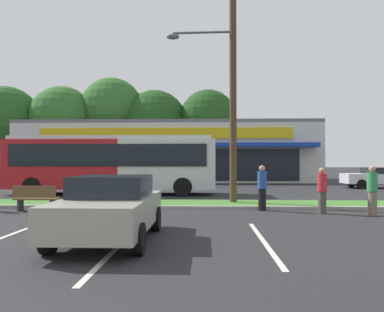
# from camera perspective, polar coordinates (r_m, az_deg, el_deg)

# --- Properties ---
(grass_median) EXTENTS (56.00, 2.20, 0.12)m
(grass_median) POSITION_cam_1_polar(r_m,az_deg,el_deg) (16.00, -6.21, -7.25)
(grass_median) COLOR #427A2D
(grass_median) RESTS_ON ground_plane
(curb_lip) EXTENTS (56.00, 0.24, 0.12)m
(curb_lip) POSITION_cam_1_polar(r_m,az_deg,el_deg) (14.80, -6.89, -7.78)
(curb_lip) COLOR #99968C
(curb_lip) RESTS_ON ground_plane
(parking_stripe_2) EXTENTS (0.12, 4.80, 0.01)m
(parking_stripe_2) POSITION_cam_1_polar(r_m,az_deg,el_deg) (8.21, -11.66, -13.81)
(parking_stripe_2) COLOR silver
(parking_stripe_2) RESTS_ON ground_plane
(parking_stripe_3) EXTENTS (0.12, 4.80, 0.01)m
(parking_stripe_3) POSITION_cam_1_polar(r_m,az_deg,el_deg) (8.99, 10.89, -12.66)
(parking_stripe_3) COLOR silver
(parking_stripe_3) RESTS_ON ground_plane
(storefront_building) EXTENTS (27.21, 11.50, 5.51)m
(storefront_building) POSITION_cam_1_polar(r_m,az_deg,el_deg) (36.99, -3.33, 0.57)
(storefront_building) COLOR beige
(storefront_building) RESTS_ON ground_plane
(tree_far_left) EXTENTS (8.11, 8.11, 10.98)m
(tree_far_left) POSITION_cam_1_polar(r_m,az_deg,el_deg) (50.79, -26.57, 4.97)
(tree_far_left) COLOR #473323
(tree_far_left) RESTS_ON ground_plane
(tree_left) EXTENTS (8.03, 8.03, 11.11)m
(tree_left) POSITION_cam_1_polar(r_m,az_deg,el_deg) (48.81, -19.23, 5.36)
(tree_left) COLOR #473323
(tree_left) RESTS_ON ground_plane
(tree_mid_left) EXTENTS (7.93, 7.93, 12.39)m
(tree_mid_left) POSITION_cam_1_polar(r_m,az_deg,el_deg) (48.41, -12.17, 6.98)
(tree_mid_left) COLOR #473323
(tree_mid_left) RESTS_ON ground_plane
(tree_mid) EXTENTS (8.09, 8.09, 10.80)m
(tree_mid) POSITION_cam_1_polar(r_m,az_deg,el_deg) (47.18, -5.69, 5.13)
(tree_mid) COLOR #473323
(tree_mid) RESTS_ON ground_plane
(tree_mid_right) EXTENTS (6.99, 6.99, 10.75)m
(tree_mid_right) POSITION_cam_1_polar(r_m,az_deg,el_deg) (46.36, 2.45, 5.84)
(tree_mid_right) COLOR #473323
(tree_mid_right) RESTS_ON ground_plane
(utility_pole) EXTENTS (3.03, 2.40, 10.32)m
(utility_pole) POSITION_cam_1_polar(r_m,az_deg,el_deg) (16.43, 5.79, 12.04)
(utility_pole) COLOR #4C3826
(utility_pole) RESTS_ON ground_plane
(city_bus) EXTENTS (11.60, 2.69, 3.25)m
(city_bus) POSITION_cam_1_polar(r_m,az_deg,el_deg) (21.47, -12.06, -1.05)
(city_bus) COLOR #AD191E
(city_bus) RESTS_ON ground_plane
(bus_stop_bench) EXTENTS (1.60, 0.45, 0.95)m
(bus_stop_bench) POSITION_cam_1_polar(r_m,az_deg,el_deg) (15.10, -22.81, -5.89)
(bus_stop_bench) COLOR brown
(bus_stop_bench) RESTS_ON ground_plane
(car_0) EXTENTS (4.48, 1.94, 1.44)m
(car_0) POSITION_cam_1_polar(r_m,az_deg,el_deg) (28.95, 26.45, -2.92)
(car_0) COLOR silver
(car_0) RESTS_ON ground_plane
(car_2) EXTENTS (2.02, 4.17, 1.51)m
(car_2) POSITION_cam_1_polar(r_m,az_deg,el_deg) (9.00, -12.35, -7.67)
(car_2) COLOR #9E998C
(car_2) RESTS_ON ground_plane
(car_3) EXTENTS (4.24, 1.95, 1.51)m
(car_3) POSITION_cam_1_polar(r_m,az_deg,el_deg) (28.79, -14.21, -2.94)
(car_3) COLOR maroon
(car_3) RESTS_ON ground_plane
(pedestrian_near_bench) EXTENTS (0.34, 0.34, 1.70)m
(pedestrian_near_bench) POSITION_cam_1_polar(r_m,az_deg,el_deg) (14.34, 10.67, -4.80)
(pedestrian_near_bench) COLOR black
(pedestrian_near_bench) RESTS_ON ground_plane
(pedestrian_by_pole) EXTENTS (0.33, 0.33, 1.63)m
(pedestrian_by_pole) POSITION_cam_1_polar(r_m,az_deg,el_deg) (14.05, 19.28, -4.99)
(pedestrian_by_pole) COLOR #47423D
(pedestrian_by_pole) RESTS_ON ground_plane
(pedestrian_mid) EXTENTS (0.34, 0.34, 1.70)m
(pedestrian_mid) POSITION_cam_1_polar(r_m,az_deg,el_deg) (14.17, 25.86, -4.79)
(pedestrian_mid) COLOR #726651
(pedestrian_mid) RESTS_ON ground_plane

